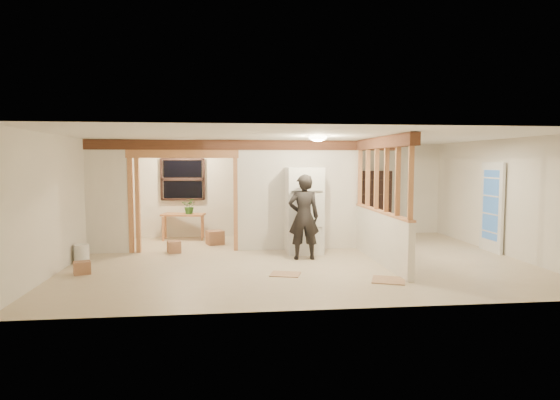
{
  "coord_description": "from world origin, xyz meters",
  "views": [
    {
      "loc": [
        -1.42,
        -9.36,
        2.0
      ],
      "look_at": [
        -0.33,
        0.4,
        1.2
      ],
      "focal_mm": 30.0,
      "sensor_mm": 36.0,
      "label": 1
    }
  ],
  "objects": [
    {
      "name": "box_util_a",
      "position": [
        -1.74,
        2.02,
        0.17
      ],
      "size": [
        0.48,
        0.44,
        0.34
      ],
      "primitive_type": "cube",
      "rotation": [
        0.0,
        0.0,
        0.33
      ],
      "color": "#A26E4E",
      "rests_on": "floor"
    },
    {
      "name": "box_front",
      "position": [
        -4.03,
        -0.78,
        0.11
      ],
      "size": [
        0.35,
        0.32,
        0.23
      ],
      "primitive_type": "cube",
      "rotation": [
        0.0,
        0.0,
        0.38
      ],
      "color": "#A26E4E",
      "rests_on": "floor"
    },
    {
      "name": "box_util_b",
      "position": [
        -2.61,
        1.06,
        0.13
      ],
      "size": [
        0.34,
        0.34,
        0.26
      ],
      "primitive_type": "cube",
      "rotation": [
        0.0,
        0.0,
        0.26
      ],
      "color": "#A26E4E",
      "rests_on": "floor"
    },
    {
      "name": "window_back",
      "position": [
        -2.6,
        3.17,
        1.55
      ],
      "size": [
        1.12,
        0.1,
        1.1
      ],
      "primitive_type": "cube",
      "color": "black",
      "rests_on": "wall_back"
    },
    {
      "name": "french_door",
      "position": [
        4.42,
        0.4,
        1.0
      ],
      "size": [
        0.12,
        0.86,
        2.0
      ],
      "primitive_type": "cube",
      "color": "white",
      "rests_on": "floor"
    },
    {
      "name": "bookshelf",
      "position": [
        2.57,
        3.03,
        0.88
      ],
      "size": [
        0.88,
        0.29,
        1.76
      ],
      "primitive_type": "cube",
      "color": "black",
      "rests_on": "floor"
    },
    {
      "name": "potted_plant",
      "position": [
        -2.4,
        2.76,
        0.87
      ],
      "size": [
        0.45,
        0.43,
        0.41
      ],
      "primitive_type": "imported",
      "rotation": [
        0.0,
        0.0,
        -0.36
      ],
      "color": "#2A5822",
      "rests_on": "work_table"
    },
    {
      "name": "pony_wall",
      "position": [
        1.6,
        -0.4,
        0.5
      ],
      "size": [
        0.12,
        3.2,
        1.0
      ],
      "primitive_type": "cube",
      "color": "white",
      "rests_on": "floor"
    },
    {
      "name": "stud_partition",
      "position": [
        1.6,
        -0.4,
        1.66
      ],
      "size": [
        0.14,
        3.2,
        1.32
      ],
      "primitive_type": "cube",
      "color": "tan",
      "rests_on": "pony_wall"
    },
    {
      "name": "wall_left",
      "position": [
        -4.5,
        0.0,
        1.25
      ],
      "size": [
        0.01,
        6.5,
        2.5
      ],
      "primitive_type": "cube",
      "color": "silver",
      "rests_on": "floor"
    },
    {
      "name": "partition_left_stub",
      "position": [
        -4.05,
        1.2,
        1.25
      ],
      "size": [
        0.9,
        0.12,
        2.5
      ],
      "primitive_type": "cube",
      "color": "white",
      "rests_on": "floor"
    },
    {
      "name": "wall_front",
      "position": [
        0.0,
        -3.25,
        1.25
      ],
      "size": [
        9.0,
        0.01,
        2.5
      ],
      "primitive_type": "cube",
      "color": "silver",
      "rests_on": "floor"
    },
    {
      "name": "ceiling_dome_main",
      "position": [
        0.3,
        -0.5,
        2.48
      ],
      "size": [
        0.36,
        0.36,
        0.16
      ],
      "primitive_type": "ellipsoid",
      "color": "#FFEABF",
      "rests_on": "ceiling"
    },
    {
      "name": "hanging_bulb",
      "position": [
        -2.0,
        1.6,
        2.18
      ],
      "size": [
        0.07,
        0.07,
        0.07
      ],
      "primitive_type": "ellipsoid",
      "color": "#FFD88C",
      "rests_on": "ceiling"
    },
    {
      "name": "ceiling",
      "position": [
        0.0,
        0.0,
        2.5
      ],
      "size": [
        9.0,
        6.5,
        0.01
      ],
      "primitive_type": "cube",
      "color": "white"
    },
    {
      "name": "floor_panel_far",
      "position": [
        -0.41,
        -1.23,
        0.01
      ],
      "size": [
        0.61,
        0.54,
        0.02
      ],
      "primitive_type": "cube",
      "rotation": [
        0.0,
        0.0,
        -0.28
      ],
      "color": "tan",
      "rests_on": "floor"
    },
    {
      "name": "header_beam_right",
      "position": [
        1.6,
        -0.4,
        2.38
      ],
      "size": [
        0.18,
        3.3,
        0.22
      ],
      "primitive_type": "cube",
      "color": "brown",
      "rests_on": "ceiling"
    },
    {
      "name": "shop_vac",
      "position": [
        -4.2,
        1.91,
        0.28
      ],
      "size": [
        0.44,
        0.44,
        0.56
      ],
      "primitive_type": "cylinder",
      "rotation": [
        0.0,
        0.0,
        -0.03
      ],
      "color": "#B11C0B",
      "rests_on": "floor"
    },
    {
      "name": "work_table",
      "position": [
        -2.57,
        2.85,
        0.34
      ],
      "size": [
        1.15,
        0.74,
        0.67
      ],
      "primitive_type": "cube",
      "rotation": [
        0.0,
        0.0,
        -0.21
      ],
      "color": "tan",
      "rests_on": "floor"
    },
    {
      "name": "wall_back",
      "position": [
        0.0,
        3.25,
        1.25
      ],
      "size": [
        9.0,
        0.01,
        2.5
      ],
      "primitive_type": "cube",
      "color": "silver",
      "rests_on": "floor"
    },
    {
      "name": "wall_right",
      "position": [
        4.5,
        0.0,
        1.25
      ],
      "size": [
        0.01,
        6.5,
        2.5
      ],
      "primitive_type": "cube",
      "color": "silver",
      "rests_on": "floor"
    },
    {
      "name": "partition_center",
      "position": [
        0.2,
        1.2,
        1.25
      ],
      "size": [
        2.8,
        0.12,
        2.5
      ],
      "primitive_type": "cube",
      "color": "white",
      "rests_on": "floor"
    },
    {
      "name": "woman",
      "position": [
        0.13,
        0.06,
        0.88
      ],
      "size": [
        0.65,
        0.44,
        1.75
      ],
      "primitive_type": "imported",
      "rotation": [
        0.0,
        0.0,
        3.11
      ],
      "color": "black",
      "rests_on": "floor"
    },
    {
      "name": "bucket",
      "position": [
        -4.32,
        0.21,
        0.18
      ],
      "size": [
        0.37,
        0.37,
        0.37
      ],
      "primitive_type": "cylinder",
      "rotation": [
        0.0,
        0.0,
        0.32
      ],
      "color": "silver",
      "rests_on": "floor"
    },
    {
      "name": "doorway_frame",
      "position": [
        -2.4,
        1.2,
        1.1
      ],
      "size": [
        2.46,
        0.14,
        2.2
      ],
      "primitive_type": "cube",
      "color": "tan",
      "rests_on": "floor"
    },
    {
      "name": "refrigerator",
      "position": [
        0.25,
        0.76,
        0.94
      ],
      "size": [
        0.78,
        0.75,
        1.88
      ],
      "primitive_type": "cube",
      "color": "silver",
      "rests_on": "floor"
    },
    {
      "name": "floor_panel_near",
      "position": [
        1.27,
        -1.85,
        0.01
      ],
      "size": [
        0.69,
        0.69,
        0.02
      ],
      "primitive_type": "cube",
      "rotation": [
        0.0,
        0.0,
        -0.37
      ],
      "color": "tan",
      "rests_on": "floor"
    },
    {
      "name": "floor",
      "position": [
        0.0,
        0.0,
        -0.01
      ],
      "size": [
        9.0,
        6.5,
        0.01
      ],
      "primitive_type": "cube",
      "color": "#C7B594",
      "rests_on": "ground"
    },
    {
      "name": "ceiling_dome_util",
      "position": [
        -2.5,
        2.3,
        2.48
      ],
      "size": [
        0.32,
        0.32,
        0.14
      ],
      "primitive_type": "ellipsoid",
      "color": "#FFEABF",
      "rests_on": "ceiling"
    },
    {
      "name": "header_beam_back",
      "position": [
        -1.0,
        1.2,
        2.38
      ],
      "size": [
        7.0,
        0.18,
        0.22
      ],
      "primitive_type": "cube",
      "color": "brown",
      "rests_on": "ceiling"
    }
  ]
}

